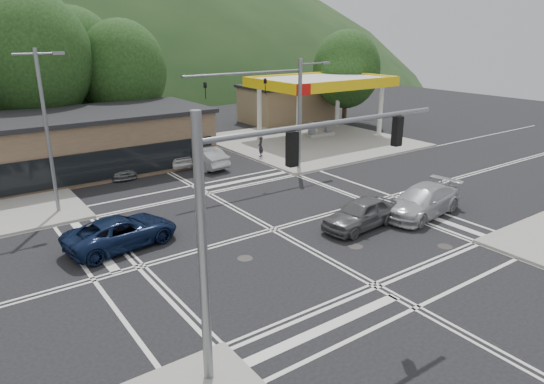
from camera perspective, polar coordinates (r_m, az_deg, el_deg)
ground at (r=25.27m, az=0.13°, el=-4.43°), size 120.00×120.00×0.00m
sidewalk_ne at (r=45.40m, az=4.53°, el=6.03°), size 16.00×16.00×0.15m
gas_station_canopy at (r=46.63m, az=5.82°, el=12.51°), size 12.32×8.34×5.75m
convenience_store at (r=55.83m, az=1.92°, el=10.32°), size 10.00×6.00×3.80m
commercial_row at (r=37.18m, az=-26.12°, el=4.42°), size 24.00×8.00×4.00m
hill_north at (r=110.20m, az=-28.85°, el=11.16°), size 252.00×126.00×140.00m
tree_n_b at (r=43.63m, az=-26.30°, el=13.98°), size 9.00×9.00×12.98m
tree_n_c at (r=45.44m, az=-17.18°, el=13.49°), size 7.60×7.60×10.87m
tree_n_e at (r=48.40m, az=-22.30°, el=13.99°), size 8.40×8.40×11.98m
tree_ne at (r=54.23m, az=8.75°, el=14.07°), size 7.20×7.20×9.99m
streetlight_nw at (r=28.79m, az=-24.94°, el=7.20°), size 2.50×0.25×9.00m
signal_mast_ne at (r=34.33m, az=1.62°, el=10.51°), size 11.65×0.30×8.00m
signal_mast_sw at (r=13.73m, az=-1.63°, el=-1.66°), size 9.14×0.28×8.00m
car_blue_west at (r=24.19m, az=-17.27°, el=-4.50°), size 5.64×3.22×1.48m
car_grey_center at (r=25.66m, az=10.40°, el=-2.49°), size 4.77×2.28×1.57m
car_silver_east at (r=28.22m, az=17.24°, el=-1.01°), size 5.95×3.11×1.65m
car_queue_a at (r=36.92m, az=-8.19°, el=4.12°), size 2.25×4.96×1.58m
car_queue_b at (r=37.79m, az=-11.76°, el=4.15°), size 1.77×4.28×1.45m
car_northbound at (r=36.35m, az=-17.71°, el=2.94°), size 2.15×4.52×1.27m
pedestrian at (r=39.03m, az=-1.35°, el=5.35°), size 0.71×0.67×1.63m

